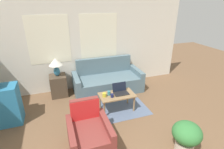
{
  "coord_description": "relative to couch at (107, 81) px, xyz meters",
  "views": [
    {
      "loc": [
        -0.7,
        -0.98,
        2.55
      ],
      "look_at": [
        0.67,
        2.99,
        0.75
      ],
      "focal_mm": 28.0,
      "sensor_mm": 36.0,
      "label": 1
    }
  ],
  "objects": [
    {
      "name": "wall_back",
      "position": [
        -0.72,
        0.46,
        1.02
      ],
      "size": [
        6.57,
        0.06,
        2.6
      ],
      "color": "silver",
      "rests_on": "ground_plane"
    },
    {
      "name": "rug",
      "position": [
        -0.1,
        -0.58,
        -0.28
      ],
      "size": [
        1.54,
        1.97,
        0.01
      ],
      "color": "slate",
      "rests_on": "ground_plane"
    },
    {
      "name": "couch",
      "position": [
        0.0,
        0.0,
        0.0
      ],
      "size": [
        1.99,
        0.9,
        0.94
      ],
      "color": "slate",
      "rests_on": "ground_plane"
    },
    {
      "name": "armchair",
      "position": [
        -1.0,
        -2.06,
        -0.01
      ],
      "size": [
        0.73,
        0.84,
        0.86
      ],
      "color": "brown",
      "rests_on": "ground_plane"
    },
    {
      "name": "side_table",
      "position": [
        -1.41,
        0.13,
        0.02
      ],
      "size": [
        0.45,
        0.45,
        0.61
      ],
      "color": "#4C3D2D",
      "rests_on": "ground_plane"
    },
    {
      "name": "table_lamp",
      "position": [
        -1.41,
        0.13,
        0.68
      ],
      "size": [
        0.37,
        0.37,
        0.51
      ],
      "color": "teal",
      "rests_on": "side_table"
    },
    {
      "name": "coffee_table",
      "position": [
        -0.1,
        -1.09,
        0.09
      ],
      "size": [
        0.86,
        0.49,
        0.44
      ],
      "color": "#8E704C",
      "rests_on": "ground_plane"
    },
    {
      "name": "laptop",
      "position": [
        0.01,
        -1.04,
        0.21
      ],
      "size": [
        0.35,
        0.28,
        0.23
      ],
      "color": "black",
      "rests_on": "coffee_table"
    },
    {
      "name": "cup_navy",
      "position": [
        -0.41,
        -1.09,
        0.2
      ],
      "size": [
        0.09,
        0.09,
        0.1
      ],
      "color": "gold",
      "rests_on": "coffee_table"
    },
    {
      "name": "cup_yellow",
      "position": [
        -0.25,
        -1.17,
        0.19
      ],
      "size": [
        0.08,
        0.08,
        0.08
      ],
      "color": "#191E4C",
      "rests_on": "coffee_table"
    },
    {
      "name": "cup_white",
      "position": [
        -0.29,
        -1.05,
        0.21
      ],
      "size": [
        0.08,
        0.08,
        0.11
      ],
      "color": "teal",
      "rests_on": "coffee_table"
    },
    {
      "name": "potted_plant",
      "position": [
        0.62,
        -2.69,
        0.06
      ],
      "size": [
        0.52,
        0.52,
        0.59
      ],
      "color": "#BCB2A3",
      "rests_on": "ground_plane"
    }
  ]
}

